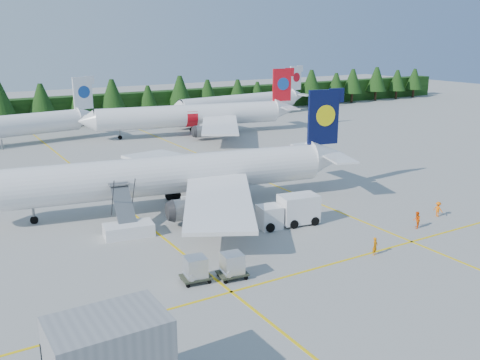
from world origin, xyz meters
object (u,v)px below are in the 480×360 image
airstairs (128,226)px  airliner_red (186,116)px  service_truck (288,211)px  airliner_navy (158,177)px

airstairs → airliner_red: bearing=67.0°
airliner_red → service_truck: airliner_red is taller
airliner_navy → airstairs: (-5.79, -5.89, -2.89)m
airliner_navy → airstairs: size_ratio=6.29×
airstairs → service_truck: bearing=-12.6°
airstairs → service_truck: 16.35m
airliner_navy → service_truck: (9.43, -11.83, -2.28)m
airliner_red → airstairs: bearing=-111.1°
airliner_navy → airstairs: 8.74m
airliner_navy → service_truck: bearing=-41.6°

